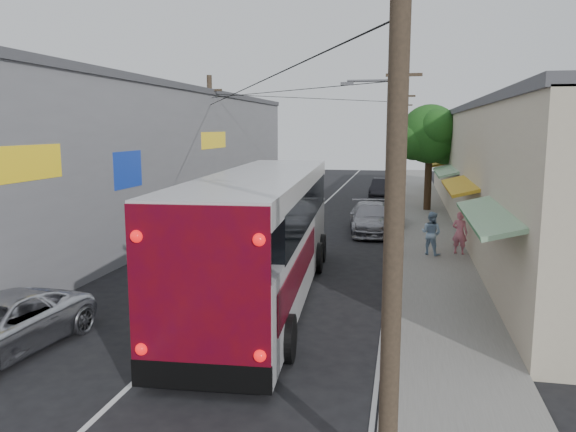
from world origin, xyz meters
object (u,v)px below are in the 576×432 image
Objects in this scene: parked_car_far at (383,188)px; pedestrian_far at (431,233)px; parked_suv at (371,218)px; coach_bus at (264,234)px; pedestrian_near at (460,233)px; parked_car_mid at (389,213)px.

pedestrian_far is at bearing -77.54° from parked_car_far.
coach_bus is at bearing -109.60° from parked_suv.
parked_car_far is 2.48× the size of pedestrian_far.
pedestrian_near reaches higher than parked_car_far.
pedestrian_far is (1.87, -7.33, 0.35)m from parked_car_mid.
parked_car_mid is 0.87× the size of parked_car_far.
pedestrian_far is (2.67, -4.87, 0.25)m from parked_suv.
parked_car_mid is 7.61m from pedestrian_near.
parked_car_mid is (0.80, 2.46, -0.10)m from parked_suv.
parked_car_mid is (3.41, 13.92, -1.35)m from coach_bus.
parked_car_far is at bearing 89.97° from parked_car_mid.
parked_suv is 1.18× the size of parked_car_far.
pedestrian_near is at bearing -70.59° from parked_car_mid.
coach_bus is 7.76× the size of pedestrian_far.
pedestrian_far is at bearing 47.47° from coach_bus.
pedestrian_near is 1.00× the size of pedestrian_far.
pedestrian_far is at bearing -68.03° from parked_suv.
pedestrian_far is (5.28, 6.59, -1.00)m from coach_bus.
coach_bus is at bearing 80.34° from pedestrian_far.
pedestrian_far reaches higher than pedestrian_near.
parked_suv is (2.61, 11.45, -1.25)m from coach_bus.
pedestrian_near is 1.18m from pedestrian_far.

